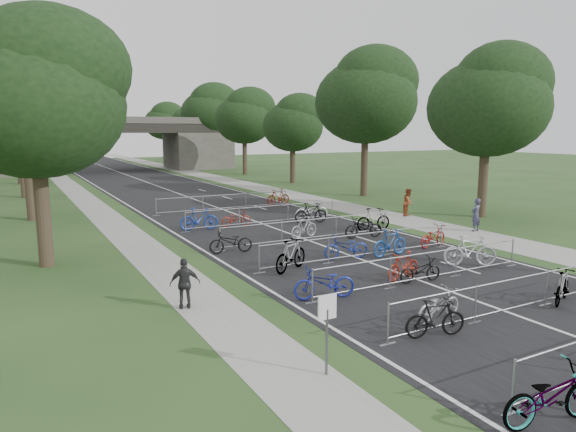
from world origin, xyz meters
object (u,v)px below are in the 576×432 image
at_px(overpass_bridge, 114,144).
at_px(bike_0, 551,396).
at_px(park_sign, 327,320).
at_px(pedestrian_c, 185,284).
at_px(pedestrian_b, 408,202).
at_px(pedestrian_a, 476,215).

bearing_deg(overpass_bridge, bike_0, -93.75).
relative_size(overpass_bridge, park_sign, 16.99).
bearing_deg(bike_0, pedestrian_c, 32.58).
xyz_separation_m(park_sign, pedestrian_b, (16.00, 15.36, -0.40)).
relative_size(overpass_bridge, pedestrian_a, 17.61).
bearing_deg(pedestrian_a, overpass_bridge, -87.46).
xyz_separation_m(bike_0, pedestrian_a, (13.26, 13.42, 0.32)).
xyz_separation_m(bike_0, pedestrian_c, (-3.90, 9.15, 0.21)).
bearing_deg(overpass_bridge, pedestrian_c, -98.27).
distance_m(park_sign, pedestrian_b, 22.19).
bearing_deg(pedestrian_a, bike_0, 38.15).
bearing_deg(pedestrian_b, park_sign, -165.43).
bearing_deg(bike_0, park_sign, 44.63).
bearing_deg(pedestrian_b, overpass_bridge, 71.89).
relative_size(pedestrian_a, pedestrian_c, 1.15).
distance_m(overpass_bridge, pedestrian_c, 57.07).
xyz_separation_m(pedestrian_a, pedestrian_b, (0.24, 5.49, -0.02)).
bearing_deg(pedestrian_b, bike_0, -154.78).
height_order(park_sign, pedestrian_b, park_sign).
distance_m(pedestrian_b, pedestrian_c, 19.96).
height_order(overpass_bridge, pedestrian_c, overpass_bridge).
bearing_deg(pedestrian_c, park_sign, 117.27).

